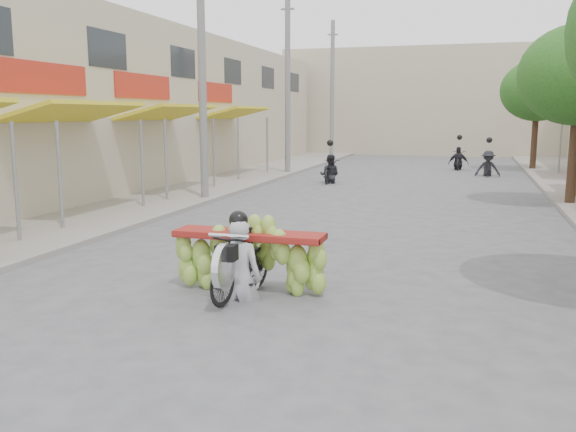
{
  "coord_description": "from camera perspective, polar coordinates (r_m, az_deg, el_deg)",
  "views": [
    {
      "loc": [
        2.56,
        -5.4,
        2.69
      ],
      "look_at": [
        -0.17,
        3.69,
        1.1
      ],
      "focal_mm": 38.0,
      "sensor_mm": 36.0,
      "label": 1
    }
  ],
  "objects": [
    {
      "name": "far_building",
      "position": [
        43.48,
        13.59,
        10.31
      ],
      "size": [
        20.0,
        6.0,
        7.0
      ],
      "primitive_type": "cube",
      "color": "#B5A98F",
      "rests_on": "ground"
    },
    {
      "name": "ground",
      "position": [
        6.55,
        -8.13,
        -14.82
      ],
      "size": [
        120.0,
        120.0,
        0.0
      ],
      "primitive_type": "plane",
      "color": "#5B5B60",
      "rests_on": "ground"
    },
    {
      "name": "sidewalk_left",
      "position": [
        22.68,
        -8.32,
        2.75
      ],
      "size": [
        4.0,
        60.0,
        0.12
      ],
      "primitive_type": "cube",
      "color": "gray",
      "rests_on": "ground"
    },
    {
      "name": "bg_motorbike_c",
      "position": [
        30.96,
        15.7,
        5.66
      ],
      "size": [
        0.99,
        1.59,
        1.95
      ],
      "color": "black",
      "rests_on": "ground"
    },
    {
      "name": "utility_pole_back",
      "position": [
        36.31,
        4.15,
        11.59
      ],
      "size": [
        0.6,
        0.24,
        8.0
      ],
      "color": "slate",
      "rests_on": "ground"
    },
    {
      "name": "utility_pole_far",
      "position": [
        27.61,
        -0.04,
        12.28
      ],
      "size": [
        0.6,
        0.24,
        8.0
      ],
      "color": "slate",
      "rests_on": "ground"
    },
    {
      "name": "street_tree_far",
      "position": [
        31.55,
        22.31,
        10.8
      ],
      "size": [
        3.4,
        3.4,
        5.25
      ],
      "color": "#3A2719",
      "rests_on": "ground"
    },
    {
      "name": "banana_motorbike",
      "position": [
        9.08,
        -4.17,
        -2.94
      ],
      "size": [
        2.32,
        1.88,
        2.23
      ],
      "color": "black",
      "rests_on": "ground"
    },
    {
      "name": "bg_motorbike_a",
      "position": [
        24.1,
        3.94,
        4.87
      ],
      "size": [
        0.79,
        1.58,
        1.95
      ],
      "color": "black",
      "rests_on": "ground"
    },
    {
      "name": "utility_pole_mid",
      "position": [
        19.18,
        -8.04,
        13.41
      ],
      "size": [
        0.6,
        0.24,
        8.0
      ],
      "color": "slate",
      "rests_on": "ground"
    },
    {
      "name": "bg_motorbike_b",
      "position": [
        28.08,
        18.25,
        5.34
      ],
      "size": [
        1.08,
        1.51,
        1.95
      ],
      "color": "black",
      "rests_on": "ground"
    },
    {
      "name": "shophouse_row_left",
      "position": [
        24.23,
        -20.45,
        9.65
      ],
      "size": [
        9.77,
        40.0,
        6.0
      ],
      "color": "#B5A98F",
      "rests_on": "ground"
    }
  ]
}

